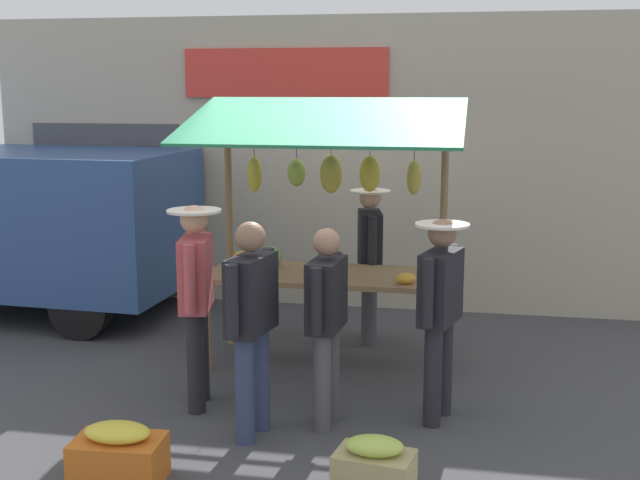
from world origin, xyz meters
name	(u,v)px	position (x,y,z in m)	size (l,w,h in m)	color
ground_plane	(326,363)	(0.00, 0.00, 0.00)	(40.00, 40.00, 0.00)	#424244
street_backdrop	(354,164)	(0.07, -2.20, 1.70)	(9.00, 0.30, 3.40)	#B2A893
market_stall	(325,201)	(0.02, -0.05, 1.55)	(2.50, 1.46, 2.50)	olive
vendor_with_sunhat	(370,252)	(-0.31, -0.75, 0.95)	(0.42, 0.68, 1.61)	#4C4C51
shopper_with_ponytail	(196,289)	(0.83, 1.26, 1.00)	(0.43, 0.70, 1.68)	#232328
shopper_in_grey_tee	(252,314)	(0.24, 1.75, 0.95)	(0.30, 0.69, 1.64)	navy
shopper_with_shopping_bag	(440,304)	(-1.12, 1.17, 0.95)	(0.42, 0.67, 1.61)	#232328
shopper_in_striped_shirt	(326,314)	(-0.27, 1.42, 0.89)	(0.26, 0.67, 1.56)	#4C4C51
produce_crate_near	(118,456)	(0.91, 2.65, 0.19)	(0.61, 0.42, 0.42)	#D1661E
produce_crate_side	(374,469)	(-0.78, 2.52, 0.19)	(0.54, 0.40, 0.41)	tan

